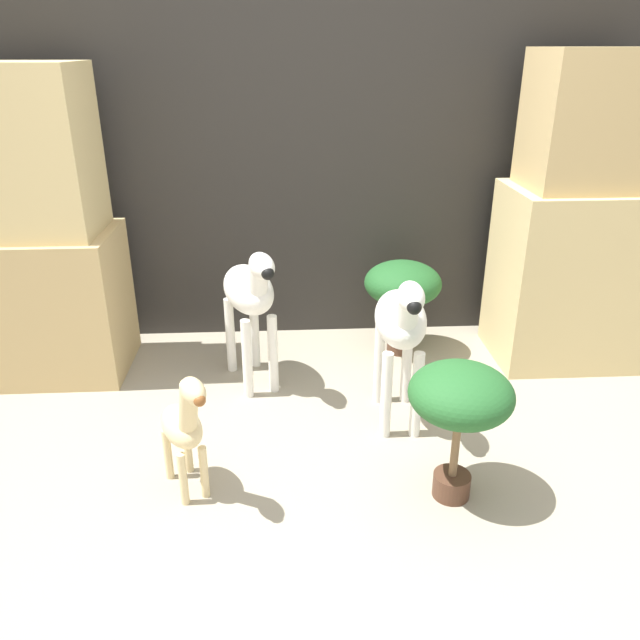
{
  "coord_description": "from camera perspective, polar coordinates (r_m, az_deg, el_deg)",
  "views": [
    {
      "loc": [
        -0.14,
        -1.53,
        1.49
      ],
      "look_at": [
        0.01,
        0.95,
        0.39
      ],
      "focal_mm": 35.0,
      "sensor_mm": 36.0,
      "label": 1
    }
  ],
  "objects": [
    {
      "name": "potted_palm_front",
      "position": [
        3.19,
        7.57,
        3.11
      ],
      "size": [
        0.39,
        0.39,
        0.49
      ],
      "color": "#513323",
      "rests_on": "ground_plane"
    },
    {
      "name": "zebra_left",
      "position": [
        2.84,
        -6.39,
        2.31
      ],
      "size": [
        0.33,
        0.52,
        0.7
      ],
      "color": "white",
      "rests_on": "ground_plane"
    },
    {
      "name": "potted_palm_back",
      "position": [
        2.16,
        12.71,
        -7.17
      ],
      "size": [
        0.36,
        0.36,
        0.52
      ],
      "color": "#513323",
      "rests_on": "ground_plane"
    },
    {
      "name": "wall_back",
      "position": [
        3.29,
        -0.99,
        17.09
      ],
      "size": [
        6.4,
        0.08,
        2.2
      ],
      "color": "#2D2B28",
      "rests_on": "ground_plane"
    },
    {
      "name": "giraffe_figurine",
      "position": [
        2.23,
        -12.29,
        -9.26
      ],
      "size": [
        0.25,
        0.36,
        0.53
      ],
      "color": "beige",
      "rests_on": "ground_plane"
    },
    {
      "name": "zebra_right",
      "position": [
        2.53,
        7.42,
        -0.46
      ],
      "size": [
        0.22,
        0.52,
        0.7
      ],
      "color": "white",
      "rests_on": "ground_plane"
    },
    {
      "name": "ground_plane",
      "position": [
        2.14,
        1.33,
        -20.18
      ],
      "size": [
        14.0,
        14.0,
        0.0
      ],
      "primitive_type": "plane",
      "color": "#9E937F"
    },
    {
      "name": "rock_pillar_left",
      "position": [
        3.17,
        -24.45,
        6.59
      ],
      "size": [
        0.69,
        0.51,
        1.43
      ],
      "color": "tan",
      "rests_on": "ground_plane"
    },
    {
      "name": "rock_pillar_right",
      "position": [
        3.28,
        22.54,
        7.72
      ],
      "size": [
        0.69,
        0.51,
        1.48
      ],
      "color": "#DBC184",
      "rests_on": "ground_plane"
    }
  ]
}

